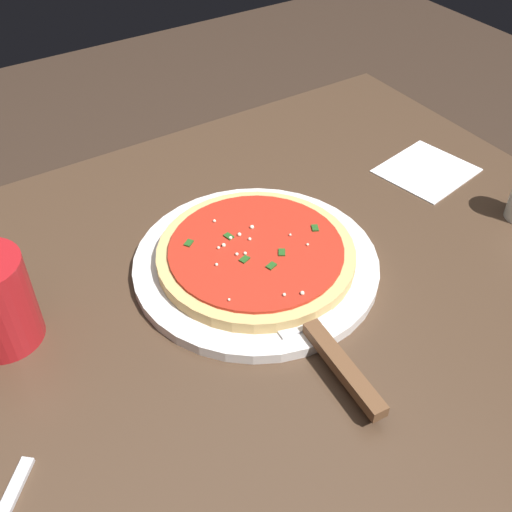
{
  "coord_description": "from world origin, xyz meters",
  "views": [
    {
      "loc": [
        -0.29,
        -0.44,
        1.25
      ],
      "look_at": [
        0.02,
        0.04,
        0.75
      ],
      "focal_mm": 43.24,
      "sensor_mm": 36.0,
      "label": 1
    }
  ],
  "objects_px": {
    "pizza": "(256,254)",
    "serving_plate": "(256,264)",
    "pizza_server": "(323,341)",
    "napkin_folded_right": "(426,171)"
  },
  "relations": [
    {
      "from": "pizza",
      "to": "serving_plate",
      "type": "bearing_deg",
      "value": -5.81
    },
    {
      "from": "pizza_server",
      "to": "pizza",
      "type": "bearing_deg",
      "value": 85.19
    },
    {
      "from": "serving_plate",
      "to": "pizza",
      "type": "relative_size",
      "value": 1.25
    },
    {
      "from": "serving_plate",
      "to": "napkin_folded_right",
      "type": "xyz_separation_m",
      "value": [
        0.33,
        0.04,
        -0.01
      ]
    },
    {
      "from": "napkin_folded_right",
      "to": "pizza_server",
      "type": "bearing_deg",
      "value": -150.54
    },
    {
      "from": "pizza",
      "to": "pizza_server",
      "type": "height_order",
      "value": "pizza"
    },
    {
      "from": "napkin_folded_right",
      "to": "serving_plate",
      "type": "bearing_deg",
      "value": -172.67
    },
    {
      "from": "pizza",
      "to": "napkin_folded_right",
      "type": "height_order",
      "value": "pizza"
    },
    {
      "from": "pizza",
      "to": "napkin_folded_right",
      "type": "distance_m",
      "value": 0.34
    },
    {
      "from": "pizza_server",
      "to": "napkin_folded_right",
      "type": "distance_m",
      "value": 0.4
    }
  ]
}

